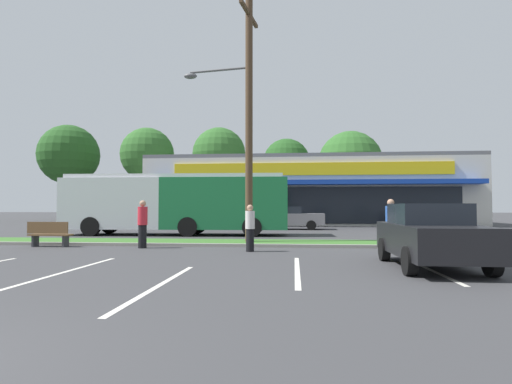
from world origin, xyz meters
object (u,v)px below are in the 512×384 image
object	(u,v)px
utility_pole	(246,113)
car_1	(436,218)
car_5	(430,235)
bus_stop_bench	(49,234)
pedestrian_near_bench	(391,225)
city_bus	(176,202)
car_3	(212,218)
pedestrian_by_pole	(250,228)
car_2	(289,218)
pedestrian_mid	(143,224)

from	to	relation	value
utility_pole	car_1	bearing A→B (deg)	45.66
utility_pole	car_5	bearing A→B (deg)	-48.36
car_5	car_1	bearing A→B (deg)	161.27
bus_stop_bench	pedestrian_near_bench	size ratio (longest dim) A/B	0.90
city_bus	car_3	bearing A→B (deg)	-97.69
utility_pole	car_1	distance (m)	16.81
pedestrian_near_bench	pedestrian_by_pole	world-z (taller)	pedestrian_near_bench
pedestrian_by_pole	car_2	bearing A→B (deg)	74.62
car_5	pedestrian_near_bench	world-z (taller)	pedestrian_near_bench
car_2	pedestrian_near_bench	world-z (taller)	pedestrian_near_bench
car_2	car_5	world-z (taller)	car_5
car_3	pedestrian_mid	world-z (taller)	pedestrian_mid
utility_pole	bus_stop_bench	world-z (taller)	utility_pole
car_1	pedestrian_mid	distance (m)	20.08
utility_pole	car_3	size ratio (longest dim) A/B	2.15
car_3	pedestrian_mid	xyz separation A→B (m)	(0.12, -13.50, 0.12)
utility_pole	car_2	distance (m)	12.55
car_5	bus_stop_bench	bearing A→B (deg)	-108.51
car_3	car_5	bearing A→B (deg)	-62.76
utility_pole	bus_stop_bench	distance (m)	8.94
car_3	pedestrian_by_pole	xyz separation A→B (m)	(4.19, -14.33, 0.04)
city_bus	bus_stop_bench	size ratio (longest dim) A/B	7.56
utility_pole	bus_stop_bench	bearing A→B (deg)	-166.22
car_3	pedestrian_by_pole	distance (m)	14.93
car_5	pedestrian_mid	size ratio (longest dim) A/B	2.34
utility_pole	car_3	xyz separation A→B (m)	(-3.72, 11.59, -4.62)
utility_pole	bus_stop_bench	xyz separation A→B (m)	(-7.28, -1.78, -4.88)
car_5	pedestrian_by_pole	world-z (taller)	car_5
bus_stop_bench	car_2	distance (m)	16.03
bus_stop_bench	car_2	xyz separation A→B (m)	(8.86, 13.36, 0.30)
car_1	pedestrian_mid	bearing A→B (deg)	42.13
bus_stop_bench	car_3	bearing A→B (deg)	-104.91
bus_stop_bench	pedestrian_mid	bearing A→B (deg)	178.07
bus_stop_bench	car_2	size ratio (longest dim) A/B	0.34
pedestrian_by_pole	car_3	bearing A→B (deg)	95.36
utility_pole	bus_stop_bench	size ratio (longest dim) A/B	6.29
utility_pole	car_1	world-z (taller)	utility_pole
city_bus	car_1	distance (m)	16.97
pedestrian_near_bench	pedestrian_mid	distance (m)	8.87
car_5	pedestrian_near_bench	distance (m)	3.90
pedestrian_near_bench	car_2	bearing A→B (deg)	69.21
bus_stop_bench	car_2	world-z (taller)	car_2
city_bus	pedestrian_near_bench	distance (m)	12.15
pedestrian_mid	pedestrian_near_bench	bearing A→B (deg)	-141.03
car_1	bus_stop_bench	bearing A→B (deg)	35.69
bus_stop_bench	car_3	size ratio (longest dim) A/B	0.34
car_2	pedestrian_by_pole	xyz separation A→B (m)	(-1.11, -14.31, -0.00)
utility_pole	pedestrian_by_pole	distance (m)	5.36
bus_stop_bench	car_5	size ratio (longest dim) A/B	0.39
city_bus	car_2	distance (m)	8.80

